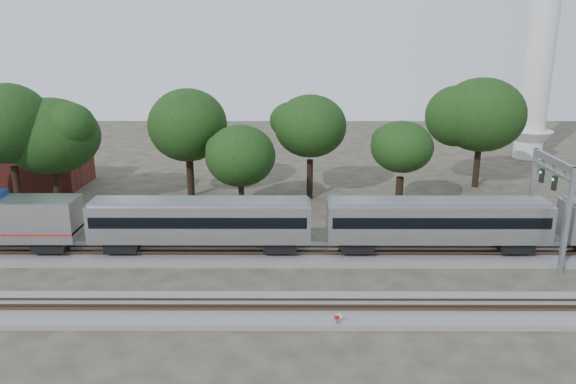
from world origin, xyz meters
name	(u,v)px	position (x,y,z in m)	size (l,w,h in m)	color
ground	(232,287)	(0.00, 0.00, 0.00)	(160.00, 160.00, 0.00)	#383328
track_far	(239,254)	(0.00, 6.00, 0.21)	(160.00, 5.00, 0.73)	slate
track_near	(226,310)	(0.00, -4.00, 0.21)	(160.00, 5.00, 0.73)	slate
train	(439,220)	(17.19, 6.00, 3.41)	(97.41, 3.37, 4.96)	#B5B7BC
switch_stand_red	(336,320)	(7.54, -6.22, 0.64)	(0.32, 0.06, 1.00)	#512D19
switch_stand_white	(339,319)	(7.70, -6.18, 0.73)	(0.36, 0.07, 1.14)	#512D19
switch_lever	(340,323)	(7.81, -5.65, 0.15)	(0.50, 0.30, 0.30)	#512D19
signal_gantry	(550,185)	(26.30, 6.00, 6.47)	(0.62, 7.30, 8.88)	gray
brick_building	(41,165)	(-26.82, 29.10, 2.64)	(11.23, 8.16, 5.25)	maroon
tree_1	(8,124)	(-24.24, 17.30, 9.79)	(9.97, 9.97, 14.05)	black
tree_2	(51,136)	(-20.85, 19.14, 8.15)	(8.30, 8.30, 11.71)	black
tree_3	(188,125)	(-7.21, 24.24, 8.47)	(8.62, 8.62, 12.15)	black
tree_4	(240,156)	(-0.77, 18.49, 6.16)	(6.29, 6.29, 8.87)	black
tree_5	(310,126)	(6.77, 23.65, 8.45)	(8.61, 8.61, 12.13)	black
tree_6	(402,147)	(16.21, 18.51, 7.14)	(7.28, 7.28, 10.26)	black
tree_7	(482,115)	(27.66, 28.48, 9.02)	(9.18, 9.18, 12.95)	black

